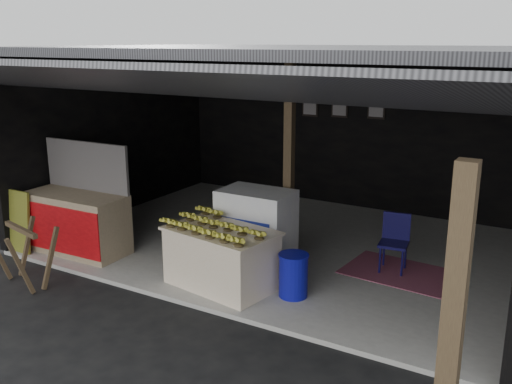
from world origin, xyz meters
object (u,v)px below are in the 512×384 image
Objects in this scene: sawhorse at (23,249)px; banana_table at (221,258)px; water_barrel at (293,276)px; plastic_chair at (395,237)px; neighbor_stall at (77,220)px; white_crate at (256,229)px.

banana_table is at bearing 40.10° from sawhorse.
plastic_chair reaches higher than water_barrel.
water_barrel is (3.22, 1.36, -0.18)m from sawhorse.
banana_table is 2.55m from neighbor_stall.
sawhorse is 4.91m from plastic_chair.
neighbor_stall is 2.04× the size of plastic_chair.
neighbor_stall is (-2.54, -0.04, 0.10)m from banana_table.
banana_table is at bearing -168.35° from water_barrel.
neighbor_stall is at bearing -162.77° from white_crate.
banana_table is 2.57m from sawhorse.
water_barrel is at bearing -35.11° from white_crate.
water_barrel is (3.47, 0.23, -0.23)m from neighbor_stall.
neighbor_stall is at bearing 115.55° from sawhorse.
plastic_chair is (1.72, 1.65, 0.08)m from banana_table.
water_barrel is at bearing 1.94° from neighbor_stall.
banana_table is at bearing -93.68° from white_crate.
neighbor_stall is 1.16m from sawhorse.
white_crate is 1.89m from plastic_chair.
sawhorse reaches higher than water_barrel.
neighbor_stall reaches higher than water_barrel.
sawhorse is at bearing -152.61° from plastic_chair.
sawhorse is at bearing -79.25° from neighbor_stall.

